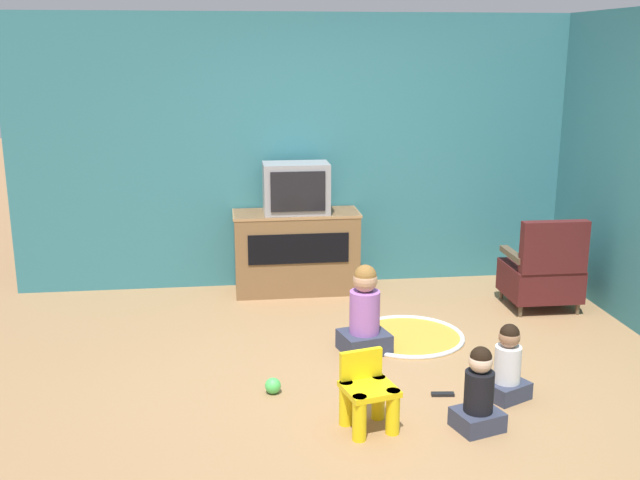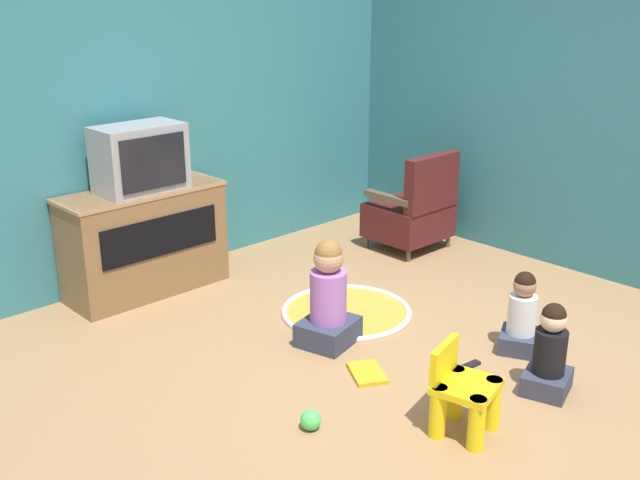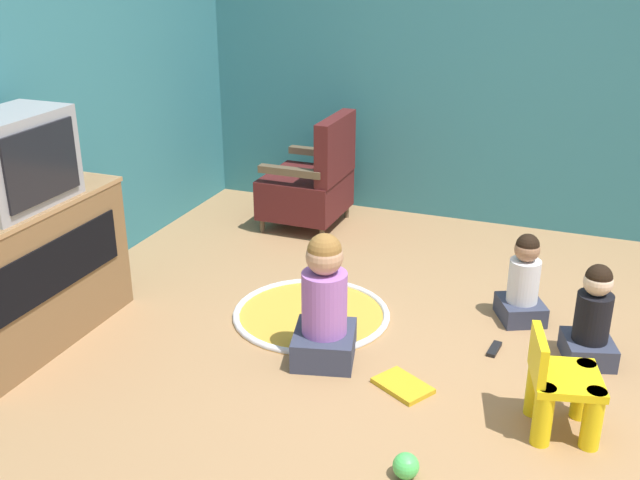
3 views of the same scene
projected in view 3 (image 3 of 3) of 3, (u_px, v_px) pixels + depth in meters
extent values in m
plane|color=#9E754C|center=(427.00, 373.00, 3.67)|extent=(30.00, 30.00, 0.00)
cube|color=teal|center=(560.00, 51.00, 5.03)|extent=(0.12, 5.39, 2.53)
cube|color=brown|center=(26.00, 274.00, 3.84)|extent=(1.13, 0.45, 0.76)
cube|color=#A97C50|center=(15.00, 207.00, 3.70)|extent=(1.16, 0.46, 0.02)
cube|color=black|center=(60.00, 264.00, 3.73)|extent=(0.91, 0.01, 0.27)
cube|color=#939399|center=(12.00, 160.00, 3.60)|extent=(0.59, 0.35, 0.46)
cube|color=black|center=(42.00, 164.00, 3.54)|extent=(0.49, 0.02, 0.36)
cylinder|color=brown|center=(291.00, 203.00, 5.83)|extent=(0.04, 0.04, 0.10)
cylinder|color=brown|center=(262.00, 225.00, 5.39)|extent=(0.04, 0.04, 0.10)
cylinder|color=brown|center=(347.00, 211.00, 5.67)|extent=(0.04, 0.04, 0.10)
cylinder|color=brown|center=(322.00, 234.00, 5.23)|extent=(0.04, 0.04, 0.10)
cube|color=#4C1919|center=(305.00, 193.00, 5.45)|extent=(0.60, 0.55, 0.28)
cube|color=#4C1919|center=(335.00, 148.00, 5.24)|extent=(0.57, 0.11, 0.44)
cube|color=brown|center=(319.00, 152.00, 5.59)|extent=(0.07, 0.46, 0.05)
cube|color=brown|center=(290.00, 172.00, 5.14)|extent=(0.07, 0.46, 0.05)
cylinder|color=yellow|center=(593.00, 419.00, 3.09)|extent=(0.08, 0.08, 0.28)
cylinder|color=yellow|center=(582.00, 390.00, 3.29)|extent=(0.08, 0.08, 0.28)
cylinder|color=yellow|center=(543.00, 416.00, 3.12)|extent=(0.08, 0.08, 0.28)
cylinder|color=yellow|center=(536.00, 387.00, 3.32)|extent=(0.08, 0.08, 0.28)
cube|color=yellow|center=(567.00, 378.00, 3.16)|extent=(0.36, 0.35, 0.04)
cube|color=yellow|center=(539.00, 354.00, 3.13)|extent=(0.27, 0.10, 0.18)
cylinder|color=gold|center=(311.00, 315.00, 4.22)|extent=(0.89, 0.89, 0.01)
torus|color=silver|center=(311.00, 314.00, 4.22)|extent=(0.89, 0.89, 0.04)
cube|color=#33384C|center=(520.00, 310.00, 4.17)|extent=(0.33, 0.32, 0.11)
cylinder|color=silver|center=(524.00, 281.00, 4.10)|extent=(0.17, 0.17, 0.24)
sphere|color=#9E7051|center=(527.00, 249.00, 4.03)|extent=(0.14, 0.14, 0.14)
sphere|color=black|center=(528.00, 245.00, 4.02)|extent=(0.13, 0.13, 0.13)
cube|color=#33384C|center=(324.00, 345.00, 3.78)|extent=(0.41, 0.38, 0.15)
cylinder|color=#A566BF|center=(324.00, 303.00, 3.69)|extent=(0.23, 0.23, 0.32)
sphere|color=tan|center=(324.00, 257.00, 3.59)|extent=(0.18, 0.18, 0.18)
sphere|color=olive|center=(325.00, 250.00, 3.58)|extent=(0.17, 0.17, 0.17)
cube|color=#33384C|center=(588.00, 349.00, 3.77)|extent=(0.32, 0.30, 0.12)
cylinder|color=black|center=(593.00, 317.00, 3.70)|extent=(0.18, 0.18, 0.25)
sphere|color=beige|center=(598.00, 282.00, 3.62)|extent=(0.14, 0.14, 0.14)
sphere|color=black|center=(599.00, 277.00, 3.61)|extent=(0.13, 0.13, 0.13)
sphere|color=#4CCC59|center=(406.00, 466.00, 2.95)|extent=(0.11, 0.11, 0.11)
cube|color=gold|center=(403.00, 386.00, 3.55)|extent=(0.29, 0.32, 0.02)
cube|color=black|center=(494.00, 349.00, 3.86)|extent=(0.15, 0.06, 0.02)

